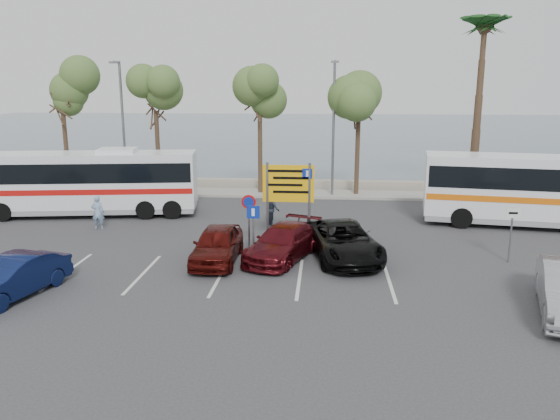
# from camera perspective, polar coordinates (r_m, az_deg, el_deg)

# --- Properties ---
(ground) EXTENTS (120.00, 120.00, 0.00)m
(ground) POSITION_cam_1_polar(r_m,az_deg,el_deg) (20.93, -2.49, -6.07)
(ground) COLOR #343437
(ground) RESTS_ON ground
(kerb_strip) EXTENTS (44.00, 2.40, 0.15)m
(kerb_strip) POSITION_cam_1_polar(r_m,az_deg,el_deg) (34.38, 0.43, 1.73)
(kerb_strip) COLOR #9B968D
(kerb_strip) RESTS_ON ground
(seawall) EXTENTS (48.00, 0.80, 0.60)m
(seawall) POSITION_cam_1_polar(r_m,az_deg,el_deg) (36.29, 0.67, 2.71)
(seawall) COLOR gray
(seawall) RESTS_ON ground
(sea) EXTENTS (140.00, 140.00, 0.00)m
(sea) POSITION_cam_1_polar(r_m,az_deg,el_deg) (79.94, 2.96, 8.21)
(sea) COLOR #3B525E
(sea) RESTS_ON ground
(tree_far_left) EXTENTS (3.20, 3.20, 7.60)m
(tree_far_left) POSITION_cam_1_polar(r_m,az_deg,el_deg) (37.46, -21.90, 11.39)
(tree_far_left) COLOR #382619
(tree_far_left) RESTS_ON kerb_strip
(tree_left) EXTENTS (3.20, 3.20, 7.20)m
(tree_left) POSITION_cam_1_polar(r_m,az_deg,el_deg) (35.23, -12.91, 11.40)
(tree_left) COLOR #382619
(tree_left) RESTS_ON kerb_strip
(tree_mid) EXTENTS (3.20, 3.20, 8.00)m
(tree_mid) POSITION_cam_1_polar(r_m,az_deg,el_deg) (33.84, -2.15, 12.76)
(tree_mid) COLOR #382619
(tree_mid) RESTS_ON kerb_strip
(tree_right) EXTENTS (3.20, 3.20, 7.40)m
(tree_right) POSITION_cam_1_polar(r_m,az_deg,el_deg) (33.66, 8.28, 11.81)
(tree_right) COLOR #382619
(tree_right) RESTS_ON kerb_strip
(palm_tree) EXTENTS (4.80, 4.80, 11.20)m
(palm_tree) POSITION_cam_1_polar(r_m,az_deg,el_deg) (34.90, 20.59, 17.27)
(palm_tree) COLOR #382619
(palm_tree) RESTS_ON kerb_strip
(street_lamp_left) EXTENTS (0.45, 1.15, 8.01)m
(street_lamp_left) POSITION_cam_1_polar(r_m,az_deg,el_deg) (35.49, -16.14, 8.96)
(street_lamp_left) COLOR slate
(street_lamp_left) RESTS_ON kerb_strip
(street_lamp_right) EXTENTS (0.45, 1.15, 8.01)m
(street_lamp_right) POSITION_cam_1_polar(r_m,az_deg,el_deg) (33.20, 5.62, 9.15)
(street_lamp_right) COLOR slate
(street_lamp_right) RESTS_ON kerb_strip
(direction_sign) EXTENTS (2.20, 0.12, 3.60)m
(direction_sign) POSITION_cam_1_polar(r_m,az_deg,el_deg) (23.28, 0.89, 2.12)
(direction_sign) COLOR slate
(direction_sign) RESTS_ON ground
(sign_no_stop) EXTENTS (0.60, 0.08, 2.35)m
(sign_no_stop) POSITION_cam_1_polar(r_m,az_deg,el_deg) (22.84, -3.28, -0.31)
(sign_no_stop) COLOR slate
(sign_no_stop) RESTS_ON ground
(sign_parking) EXTENTS (0.50, 0.07, 2.25)m
(sign_parking) POSITION_cam_1_polar(r_m,az_deg,el_deg) (21.28, -2.80, -1.61)
(sign_parking) COLOR slate
(sign_parking) RESTS_ON ground
(sign_taxi) EXTENTS (0.50, 0.07, 2.20)m
(sign_taxi) POSITION_cam_1_polar(r_m,az_deg,el_deg) (22.97, 23.04, -1.68)
(sign_taxi) COLOR slate
(sign_taxi) RESTS_ON ground
(lane_markings) EXTENTS (12.02, 4.20, 0.01)m
(lane_markings) POSITION_cam_1_polar(r_m,az_deg,el_deg) (20.17, -6.09, -6.87)
(lane_markings) COLOR silver
(lane_markings) RESTS_ON ground
(coach_bus_left) EXTENTS (11.63, 4.09, 3.55)m
(coach_bus_left) POSITION_cam_1_polar(r_m,az_deg,el_deg) (30.50, -19.55, 2.51)
(coach_bus_left) COLOR white
(coach_bus_left) RESTS_ON ground
(coach_bus_right) EXTENTS (12.06, 4.23, 3.69)m
(coach_bus_right) POSITION_cam_1_polar(r_m,az_deg,el_deg) (29.34, 26.48, 1.60)
(coach_bus_right) COLOR white
(coach_bus_right) RESTS_ON ground
(car_blue) EXTENTS (2.43, 4.31, 1.34)m
(car_blue) POSITION_cam_1_polar(r_m,az_deg,el_deg) (20.02, -26.14, -6.34)
(car_blue) COLOR #0E1943
(car_blue) RESTS_ON ground
(car_maroon) EXTENTS (3.36, 4.97, 1.34)m
(car_maroon) POSITION_cam_1_polar(r_m,az_deg,el_deg) (21.81, 0.32, -3.41)
(car_maroon) COLOR #530D14
(car_maroon) RESTS_ON ground
(car_red) EXTENTS (1.67, 4.15, 1.41)m
(car_red) POSITION_cam_1_polar(r_m,az_deg,el_deg) (21.57, -6.58, -3.58)
(car_red) COLOR #4A0D0A
(car_red) RESTS_ON ground
(suv_black) EXTENTS (3.47, 5.57, 1.44)m
(suv_black) POSITION_cam_1_polar(r_m,az_deg,el_deg) (21.99, 6.63, -3.22)
(suv_black) COLOR black
(suv_black) RESTS_ON ground
(pedestrian_near) EXTENTS (0.64, 0.46, 1.66)m
(pedestrian_near) POSITION_cam_1_polar(r_m,az_deg,el_deg) (27.55, -18.49, -0.24)
(pedestrian_near) COLOR #86A2C4
(pedestrian_near) RESTS_ON ground
(pedestrian_far) EXTENTS (0.88, 0.97, 1.62)m
(pedestrian_far) POSITION_cam_1_polar(r_m,az_deg,el_deg) (26.92, -0.78, 0.12)
(pedestrian_far) COLOR #303748
(pedestrian_far) RESTS_ON ground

